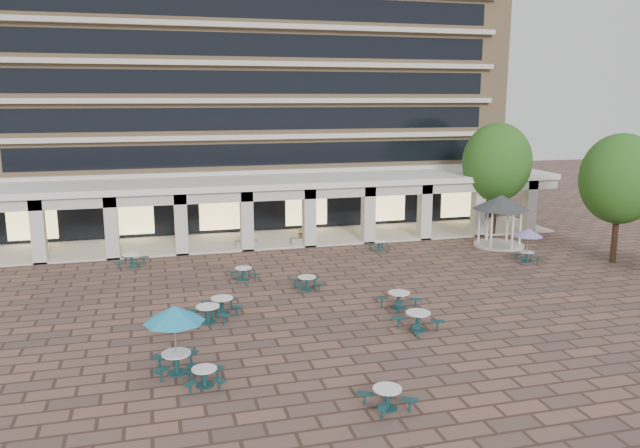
# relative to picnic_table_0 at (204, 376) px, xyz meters

# --- Properties ---
(ground) EXTENTS (120.00, 120.00, 0.00)m
(ground) POSITION_rel_picnic_table_0_xyz_m (6.54, 7.00, -0.40)
(ground) COLOR brown
(ground) RESTS_ON ground
(apartment_building) EXTENTS (40.00, 15.50, 25.20)m
(apartment_building) POSITION_rel_picnic_table_0_xyz_m (6.54, 32.47, 12.20)
(apartment_building) COLOR tan
(apartment_building) RESTS_ON ground
(retail_arcade) EXTENTS (42.00, 6.60, 4.40)m
(retail_arcade) POSITION_rel_picnic_table_0_xyz_m (6.54, 21.80, 2.60)
(retail_arcade) COLOR white
(retail_arcade) RESTS_ON ground
(picnic_table_0) EXTENTS (1.55, 1.55, 0.67)m
(picnic_table_0) POSITION_rel_picnic_table_0_xyz_m (0.00, 0.00, 0.00)
(picnic_table_0) COLOR #143C3E
(picnic_table_0) RESTS_ON ground
(picnic_table_1) EXTENTS (1.84, 1.84, 0.72)m
(picnic_table_1) POSITION_rel_picnic_table_0_xyz_m (5.58, -3.16, 0.03)
(picnic_table_1) COLOR #143C3E
(picnic_table_1) RESTS_ON ground
(picnic_table_2) EXTENTS (2.15, 2.15, 0.81)m
(picnic_table_2) POSITION_rel_picnic_table_0_xyz_m (9.40, 3.04, 0.08)
(picnic_table_2) COLOR #143C3E
(picnic_table_2) RESTS_ON ground
(picnic_table_4) EXTENTS (2.23, 2.23, 2.57)m
(picnic_table_4) POSITION_rel_picnic_table_0_xyz_m (-0.89, 1.32, 1.78)
(picnic_table_4) COLOR #143C3E
(picnic_table_4) RESTS_ON ground
(picnic_table_5) EXTENTS (1.87, 1.87, 0.78)m
(picnic_table_5) POSITION_rel_picnic_table_0_xyz_m (1.43, 7.36, 0.07)
(picnic_table_5) COLOR #143C3E
(picnic_table_5) RESTS_ON ground
(picnic_table_7) EXTENTS (2.12, 2.12, 0.78)m
(picnic_table_7) POSITION_rel_picnic_table_0_xyz_m (9.71, 5.99, 0.06)
(picnic_table_7) COLOR #143C3E
(picnic_table_7) RESTS_ON ground
(picnic_table_8) EXTENTS (1.95, 1.95, 0.79)m
(picnic_table_8) POSITION_rel_picnic_table_0_xyz_m (0.69, 6.30, 0.07)
(picnic_table_8) COLOR #143C3E
(picnic_table_8) RESTS_ON ground
(picnic_table_9) EXTENTS (1.76, 1.76, 0.70)m
(picnic_table_9) POSITION_rel_picnic_table_0_xyz_m (3.19, 12.58, 0.02)
(picnic_table_9) COLOR #143C3E
(picnic_table_9) RESTS_ON ground
(picnic_table_10) EXTENTS (1.65, 1.65, 0.72)m
(picnic_table_10) POSITION_rel_picnic_table_0_xyz_m (6.15, 9.91, 0.03)
(picnic_table_10) COLOR #143C3E
(picnic_table_10) RESTS_ON ground
(picnic_table_11) EXTENTS (1.81, 1.81, 2.09)m
(picnic_table_11) POSITION_rel_picnic_table_0_xyz_m (20.54, 11.88, 1.38)
(picnic_table_11) COLOR #143C3E
(picnic_table_11) RESTS_ON ground
(picnic_table_12) EXTENTS (2.06, 2.06, 0.78)m
(picnic_table_12) POSITION_rel_picnic_table_0_xyz_m (-2.87, 17.00, 0.07)
(picnic_table_12) COLOR #143C3E
(picnic_table_12) RESTS_ON ground
(picnic_table_13) EXTENTS (1.57, 1.57, 0.65)m
(picnic_table_13) POSITION_rel_picnic_table_0_xyz_m (12.84, 17.00, -0.01)
(picnic_table_13) COLOR #143C3E
(picnic_table_13) RESTS_ON ground
(gazebo) EXTENTS (3.75, 3.75, 3.49)m
(gazebo) POSITION_rel_picnic_table_0_xyz_m (21.10, 16.05, 2.23)
(gazebo) COLOR beige
(gazebo) RESTS_ON ground
(tree_east_a) EXTENTS (4.73, 4.73, 7.87)m
(tree_east_a) POSITION_rel_picnic_table_0_xyz_m (25.59, 10.44, 4.74)
(tree_east_a) COLOR #43291B
(tree_east_a) RESTS_ON ground
(tree_east_c) EXTENTS (4.91, 4.91, 8.18)m
(tree_east_c) POSITION_rel_picnic_table_0_xyz_m (22.58, 19.31, 4.95)
(tree_east_c) COLOR #43291B
(tree_east_c) RESTS_ON ground
(planter_left) EXTENTS (1.50, 0.83, 1.34)m
(planter_left) POSITION_rel_picnic_table_0_xyz_m (4.47, 19.90, 0.17)
(planter_left) COLOR #989893
(planter_left) RESTS_ON ground
(planter_right) EXTENTS (1.50, 0.60, 1.23)m
(planter_right) POSITION_rel_picnic_table_0_xyz_m (8.25, 19.90, 0.08)
(planter_right) COLOR #989893
(planter_right) RESTS_ON ground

